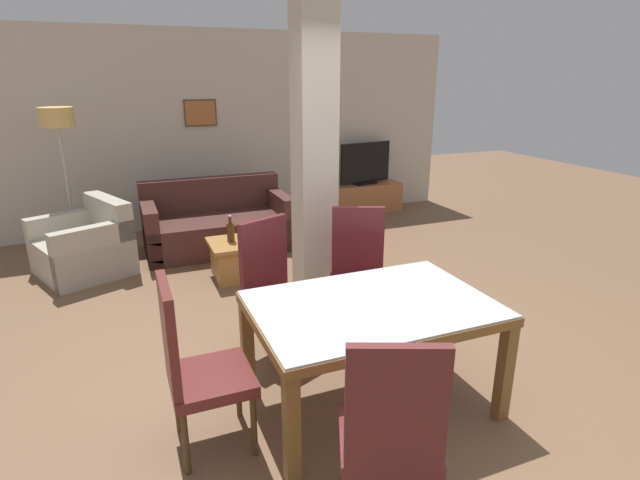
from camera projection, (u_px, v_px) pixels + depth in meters
name	position (u px, v px, depth m)	size (l,w,h in m)	color
ground_plane	(368.00, 401.00, 3.38)	(18.00, 18.00, 0.00)	brown
back_wall	(218.00, 130.00, 7.06)	(7.20, 0.09, 2.70)	beige
divider_pillar	(314.00, 164.00, 4.42)	(0.33, 0.33, 2.70)	beige
dining_table	(371.00, 324.00, 3.19)	(1.51, 1.02, 0.74)	brown
dining_chair_head_left	(194.00, 363.00, 2.79)	(0.46, 0.46, 1.07)	maroon
dining_chair_far_left	(274.00, 284.00, 3.84)	(0.60, 0.60, 1.07)	maroon
dining_chair_far_right	(358.00, 269.00, 4.15)	(0.60, 0.60, 1.07)	maroon
dining_chair_near_left	(391.00, 429.00, 2.27)	(0.60, 0.60, 1.07)	maroon
sofa	(218.00, 226.00, 6.29)	(1.77, 0.93, 0.85)	#4A2822
armchair	(86.00, 248.00, 5.49)	(1.13, 1.15, 0.81)	#B8B19E
coffee_table	(245.00, 258.00, 5.42)	(0.74, 0.57, 0.41)	#AA7438
bottle	(231.00, 232.00, 5.30)	(0.08, 0.08, 0.29)	#4C2D14
tv_stand	(364.00, 198.00, 7.97)	(1.17, 0.40, 0.46)	#B46B3E
tv_screen	(365.00, 164.00, 7.79)	(0.89, 0.25, 0.65)	black
floor_lamp	(59.00, 131.00, 5.73)	(0.38, 0.38, 1.75)	#B7B7BC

